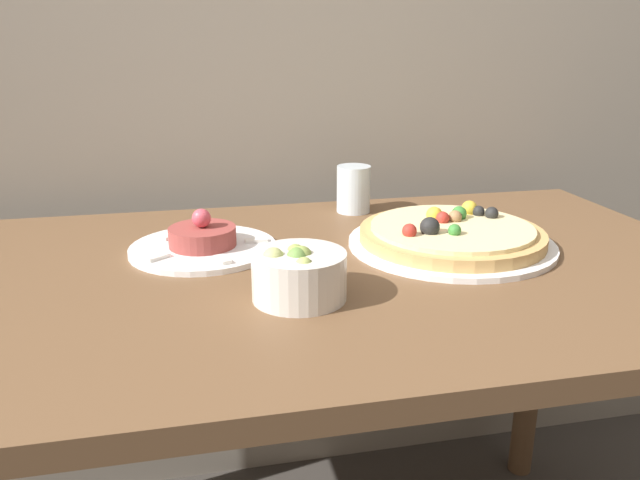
# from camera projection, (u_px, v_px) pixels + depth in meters

# --- Properties ---
(dining_table) EXTENTS (1.46, 0.81, 0.77)m
(dining_table) POSITION_uv_depth(u_px,v_px,m) (300.00, 321.00, 1.05)
(dining_table) COLOR brown
(dining_table) RESTS_ON ground_plane
(pizza_plate) EXTENTS (0.37, 0.37, 0.07)m
(pizza_plate) POSITION_uv_depth(u_px,v_px,m) (451.00, 236.00, 1.12)
(pizza_plate) COLOR white
(pizza_plate) RESTS_ON dining_table
(tartare_plate) EXTENTS (0.26, 0.26, 0.08)m
(tartare_plate) POSITION_uv_depth(u_px,v_px,m) (203.00, 243.00, 1.09)
(tartare_plate) COLOR white
(tartare_plate) RESTS_ON dining_table
(small_bowl) EXTENTS (0.14, 0.14, 0.08)m
(small_bowl) POSITION_uv_depth(u_px,v_px,m) (299.00, 274.00, 0.89)
(small_bowl) COLOR silver
(small_bowl) RESTS_ON dining_table
(drinking_glass) EXTENTS (0.07, 0.07, 0.10)m
(drinking_glass) POSITION_uv_depth(u_px,v_px,m) (354.00, 189.00, 1.33)
(drinking_glass) COLOR silver
(drinking_glass) RESTS_ON dining_table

